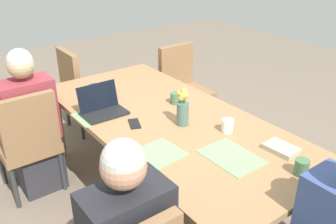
{
  "coord_description": "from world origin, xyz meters",
  "views": [
    {
      "loc": [
        -1.92,
        1.42,
        1.94
      ],
      "look_at": [
        0.0,
        0.0,
        0.77
      ],
      "focal_mm": 39.12,
      "sensor_mm": 36.0,
      "label": 1
    }
  ],
  "objects": [
    {
      "name": "dining_table",
      "position": [
        0.0,
        0.0,
        0.66
      ],
      "size": [
        2.31,
        1.07,
        0.72
      ],
      "color": "#9E754C",
      "rests_on": "ground_plane"
    },
    {
      "name": "phone_black",
      "position": [
        0.07,
        0.25,
        0.72
      ],
      "size": [
        0.17,
        0.12,
        0.01
      ],
      "primitive_type": "cube",
      "rotation": [
        0.0,
        0.0,
        2.75
      ],
      "color": "black",
      "rests_on": "dining_table"
    },
    {
      "name": "placemat_far_left_near",
      "position": [
        0.35,
        0.37,
        0.72
      ],
      "size": [
        0.27,
        0.36,
        0.0
      ],
      "primitive_type": "cube",
      "rotation": [
        0.0,
        0.0,
        -1.55
      ],
      "color": "#7FAD70",
      "rests_on": "dining_table"
    },
    {
      "name": "chair_far_left_near",
      "position": [
        0.71,
        0.83,
        0.5
      ],
      "size": [
        0.44,
        0.44,
        0.9
      ],
      "color": "olive",
      "rests_on": "ground_plane"
    },
    {
      "name": "laptop_far_left_near",
      "position": [
        0.36,
        0.35,
        0.76
      ],
      "size": [
        0.22,
        0.32,
        0.21
      ],
      "color": "black",
      "rests_on": "dining_table"
    },
    {
      "name": "ground_plane",
      "position": [
        0.0,
        0.0,
        0.0
      ],
      "size": [
        10.0,
        10.0,
        0.0
      ],
      "primitive_type": "plane",
      "color": "#756656"
    },
    {
      "name": "chair_head_right_right_near",
      "position": [
        1.47,
        0.04,
        0.5
      ],
      "size": [
        0.44,
        0.44,
        0.9
      ],
      "color": "olive",
      "rests_on": "ground_plane"
    },
    {
      "name": "placemat_head_left_left_far",
      "position": [
        -0.65,
        0.0,
        0.72
      ],
      "size": [
        0.36,
        0.26,
        0.0
      ],
      "primitive_type": "cube",
      "rotation": [
        0.0,
        0.0,
        0.01
      ],
      "color": "#7FAD70",
      "rests_on": "dining_table"
    },
    {
      "name": "flower_vase",
      "position": [
        -0.14,
        -0.03,
        0.85
      ],
      "size": [
        0.1,
        0.09,
        0.28
      ],
      "color": "#4C6B60",
      "rests_on": "dining_table"
    },
    {
      "name": "book_red_cover",
      "position": [
        -0.78,
        -0.3,
        0.74
      ],
      "size": [
        0.21,
        0.15,
        0.03
      ],
      "primitive_type": "cube",
      "rotation": [
        0.0,
        0.0,
        0.06
      ],
      "color": "#B2A38E",
      "rests_on": "dining_table"
    },
    {
      "name": "coffee_mug_near_right",
      "position": [
        0.71,
        0.24,
        0.77
      ],
      "size": [
        0.09,
        0.09,
        0.09
      ],
      "primitive_type": "cylinder",
      "color": "#33477A",
      "rests_on": "dining_table"
    },
    {
      "name": "placemat_far_left_mid",
      "position": [
        -0.36,
        0.38,
        0.72
      ],
      "size": [
        0.29,
        0.38,
        0.0
      ],
      "primitive_type": "cube",
      "rotation": [
        0.0,
        0.0,
        -1.5
      ],
      "color": "#7FAD70",
      "rests_on": "dining_table"
    },
    {
      "name": "coffee_mug_near_left",
      "position": [
        0.18,
        -0.2,
        0.76
      ],
      "size": [
        0.08,
        0.08,
        0.09
      ],
      "primitive_type": "cylinder",
      "color": "#47704C",
      "rests_on": "dining_table"
    },
    {
      "name": "chair_near_right_mid",
      "position": [
        0.89,
        -0.85,
        0.5
      ],
      "size": [
        0.44,
        0.44,
        0.9
      ],
      "color": "olive",
      "rests_on": "ground_plane"
    },
    {
      "name": "person_far_left_near",
      "position": [
        0.78,
        0.77,
        0.53
      ],
      "size": [
        0.36,
        0.4,
        1.19
      ],
      "color": "#2D2D33",
      "rests_on": "ground_plane"
    },
    {
      "name": "coffee_mug_centre_right",
      "position": [
        -1.0,
        -0.18,
        0.77
      ],
      "size": [
        0.08,
        0.08,
        0.1
      ],
      "primitive_type": "cylinder",
      "color": "#47704C",
      "rests_on": "dining_table"
    },
    {
      "name": "coffee_mug_centre_left",
      "position": [
        -0.4,
        -0.2,
        0.77
      ],
      "size": [
        0.08,
        0.08,
        0.09
      ],
      "primitive_type": "cylinder",
      "color": "white",
      "rests_on": "dining_table"
    }
  ]
}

